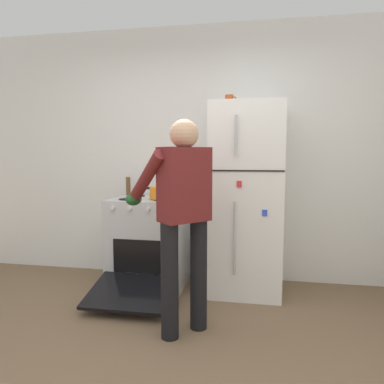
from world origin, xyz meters
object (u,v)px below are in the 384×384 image
stove_range (149,242)px  red_pot (163,193)px  pepper_mill (128,186)px  coffee_mug (229,100)px  refrigerator (246,199)px  person_cook (181,207)px

stove_range → red_pot: (0.16, -0.03, 0.52)m
pepper_mill → coffee_mug: bearing=-7.7°
refrigerator → pepper_mill: refrigerator is taller
stove_range → coffee_mug: (0.81, 0.07, 1.43)m
pepper_mill → refrigerator: bearing=-8.9°
refrigerator → red_pot: bearing=-176.6°
refrigerator → person_cook: size_ratio=1.14×
refrigerator → coffee_mug: bearing=164.2°
person_cook → red_pot: person_cook is taller
refrigerator → person_cook: bearing=-115.6°
person_cook → red_pot: size_ratio=4.34×
refrigerator → red_pot: 0.83m
coffee_mug → pepper_mill: size_ratio=0.57×
stove_range → pepper_mill: bearing=144.0°
red_pot → coffee_mug: size_ratio=3.29×
refrigerator → stove_range: refrigerator is taller
coffee_mug → stove_range: bearing=-175.2°
stove_range → person_cook: (0.54, -0.92, 0.52)m
red_pot → coffee_mug: 1.12m
stove_range → person_cook: bearing=-59.6°
stove_range → person_cook: size_ratio=0.75×
pepper_mill → person_cook: bearing=-53.6°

